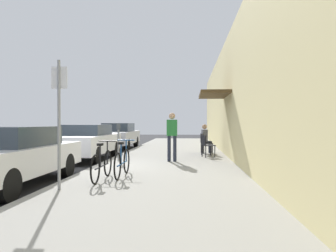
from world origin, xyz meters
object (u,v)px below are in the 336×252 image
Objects in this scene: parked_car_2 at (118,135)px; cafe_chair_2 at (204,142)px; parked_car_0 at (10,155)px; cafe_chair_1 at (205,143)px; pedestrian_standing at (172,133)px; seated_patron_2 at (206,138)px; bicycle_1 at (122,162)px; bicycle_0 at (102,165)px; parked_car_1 at (86,141)px; parking_meter at (118,139)px; street_sign at (59,114)px; cafe_chair_0 at (207,144)px.

parked_car_2 is 5.99m from cafe_chair_2.
cafe_chair_1 is at bearing 53.86° from parked_car_0.
parked_car_0 is at bearing -130.94° from pedestrian_standing.
parked_car_2 is 6.03m from seated_patron_2.
bicycle_1 is 1.97× the size of cafe_chair_1.
parked_car_2 is 2.57× the size of bicycle_0.
parked_car_1 is 4.92m from cafe_chair_1.
parked_car_2 is (0.00, 5.52, 0.02)m from parked_car_1.
parking_meter is at bearing 104.66° from bicycle_1.
bicycle_1 is 6.75m from cafe_chair_2.
parking_meter is 5.03m from street_sign.
bicycle_1 is 1.01× the size of pedestrian_standing.
cafe_chair_0 is 1.00× the size of cafe_chair_1.
pedestrian_standing is (-1.28, -2.51, 0.50)m from cafe_chair_1.
parked_car_0 is 8.62m from cafe_chair_2.
parking_meter is 3.48m from bicycle_1.
pedestrian_standing reaches higher than seated_patron_2.
bicycle_1 reaches higher than cafe_chair_0.
cafe_chair_1 is 0.66m from cafe_chair_2.
parked_car_1 is 2.57× the size of bicycle_1.
parking_meter reaches higher than seated_patron_2.
bicycle_0 is 1.97× the size of cafe_chair_1.
street_sign is at bearing -27.41° from parked_car_0.
seated_patron_2 is at bearing 88.13° from cafe_chair_0.
cafe_chair_2 is 0.51× the size of pedestrian_standing.
cafe_chair_0 is 1.73m from seated_patron_2.
seated_patron_2 is at bearing 9.86° from cafe_chair_2.
parking_meter reaches higher than cafe_chair_0.
parking_meter is at bearing -137.48° from seated_patron_2.
pedestrian_standing is at bearing -117.01° from cafe_chair_1.
street_sign is at bearing -112.27° from cafe_chair_2.
cafe_chair_2 is at bearing 56.48° from parked_car_0.
cafe_chair_2 is at bearing 21.64° from parked_car_1.
bicycle_1 is (2.42, -4.44, -0.26)m from parked_car_1.
bicycle_1 is at bearing -110.71° from seated_patron_2.
parked_car_2 is at bearing 103.68° from bicycle_1.
parking_meter is 0.77× the size of bicycle_0.
pedestrian_standing is at bearing -131.07° from cafe_chair_0.
street_sign is at bearing -76.14° from parked_car_1.
seated_patron_2 is (3.32, 7.98, -0.82)m from street_sign.
parking_meter is (1.55, -6.62, 0.13)m from parked_car_2.
bicycle_0 is (2.05, -10.48, -0.28)m from parked_car_2.
parked_car_2 is 6.80m from parking_meter.
bicycle_0 is at bearing 9.39° from parked_car_0.
cafe_chair_0 is (3.27, 6.26, -1.02)m from street_sign.
parked_car_0 is at bearing -170.61° from bicycle_0.
street_sign is 1.52× the size of bicycle_1.
bicycle_1 is at bearing -61.37° from parked_car_1.
parked_car_2 is at bearing 143.10° from seated_patron_2.
seated_patron_2 reaches higher than bicycle_0.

